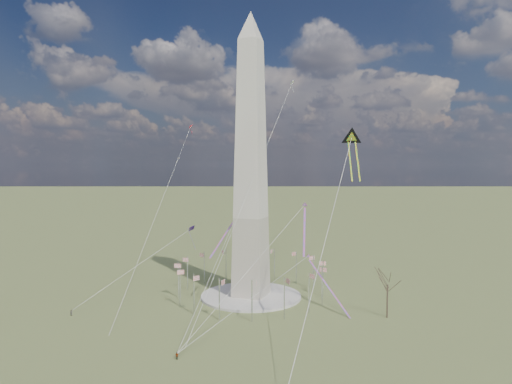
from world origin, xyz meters
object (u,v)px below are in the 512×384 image
(person_west, at_px, (71,313))
(tree_near, at_px, (388,282))
(washington_monument, at_px, (251,164))
(kite_delta_black, at_px, (352,140))

(person_west, bearing_deg, tree_near, -154.57)
(washington_monument, distance_m, person_west, 76.21)
(tree_near, bearing_deg, washington_monument, 173.81)
(person_west, xyz_separation_m, kite_delta_black, (80.24, 41.88, 54.70))
(washington_monument, bearing_deg, tree_near, -6.19)
(person_west, distance_m, kite_delta_black, 105.76)
(person_west, relative_size, kite_delta_black, 0.09)
(washington_monument, height_order, kite_delta_black, washington_monument)
(washington_monument, xyz_separation_m, kite_delta_black, (34.89, 2.65, 7.66))
(washington_monument, relative_size, person_west, 54.76)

